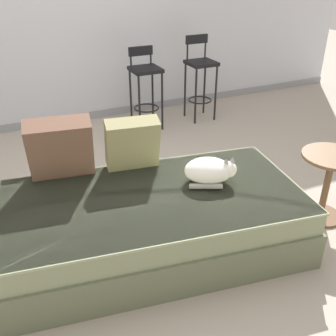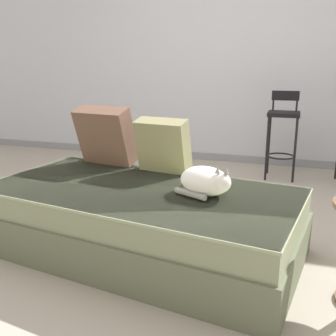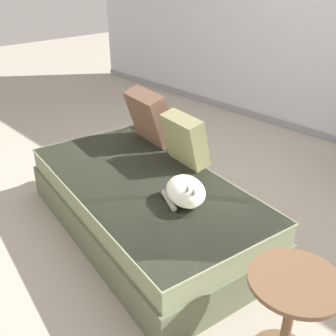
{
  "view_description": "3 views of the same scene",
  "coord_description": "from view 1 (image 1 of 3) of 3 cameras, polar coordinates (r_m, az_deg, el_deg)",
  "views": [
    {
      "loc": [
        -0.82,
        -2.39,
        1.8
      ],
      "look_at": [
        0.15,
        -0.3,
        0.55
      ],
      "focal_mm": 42.0,
      "sensor_mm": 36.0,
      "label": 1
    },
    {
      "loc": [
        0.89,
        -2.59,
        1.19
      ],
      "look_at": [
        0.15,
        -0.3,
        0.55
      ],
      "focal_mm": 42.0,
      "sensor_mm": 36.0,
      "label": 2
    },
    {
      "loc": [
        1.89,
        -1.95,
        1.8
      ],
      "look_at": [
        0.15,
        -0.3,
        0.55
      ],
      "focal_mm": 42.0,
      "sensor_mm": 36.0,
      "label": 3
    }
  ],
  "objects": [
    {
      "name": "couch",
      "position": [
        2.67,
        -2.03,
        -7.81
      ],
      "size": [
        2.1,
        1.3,
        0.43
      ],
      "color": "#636B50",
      "rests_on": "ground"
    },
    {
      "name": "bar_stool_by_doorway",
      "position": [
        4.82,
        4.7,
        13.59
      ],
      "size": [
        0.32,
        0.32,
        0.98
      ],
      "color": "black",
      "rests_on": "ground"
    },
    {
      "name": "throw_pillow_middle",
      "position": [
        2.79,
        -5.21,
        3.56
      ],
      "size": [
        0.4,
        0.27,
        0.39
      ],
      "color": "#847F56",
      "rests_on": "couch"
    },
    {
      "name": "ground_plane",
      "position": [
        3.1,
        -4.9,
        -7.05
      ],
      "size": [
        16.0,
        16.0,
        0.0
      ],
      "primitive_type": "plane",
      "color": "#A89E8E",
      "rests_on": "ground"
    },
    {
      "name": "wall_baseboard_trim",
      "position": [
        4.97,
        -13.95,
        7.03
      ],
      "size": [
        8.0,
        0.02,
        0.09
      ],
      "primitive_type": "cube",
      "color": "gray",
      "rests_on": "ground"
    },
    {
      "name": "throw_pillow_corner",
      "position": [
        2.74,
        -15.37,
        2.82
      ],
      "size": [
        0.46,
        0.34,
        0.45
      ],
      "color": "brown",
      "rests_on": "couch"
    },
    {
      "name": "side_table",
      "position": [
        3.14,
        22.24,
        -1.28
      ],
      "size": [
        0.44,
        0.44,
        0.54
      ],
      "color": "brown",
      "rests_on": "ground"
    },
    {
      "name": "wall_back_panel",
      "position": [
        4.74,
        -15.99,
        21.5
      ],
      "size": [
        8.0,
        0.1,
        2.6
      ],
      "primitive_type": "cube",
      "color": "silver",
      "rests_on": "ground"
    },
    {
      "name": "bar_stool_near_window",
      "position": [
        4.53,
        -3.32,
        12.52
      ],
      "size": [
        0.32,
        0.32,
        0.91
      ],
      "color": "black",
      "rests_on": "ground"
    },
    {
      "name": "cat",
      "position": [
        2.67,
        6.1,
        -0.38
      ],
      "size": [
        0.39,
        0.35,
        0.2
      ],
      "color": "white",
      "rests_on": "couch"
    }
  ]
}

